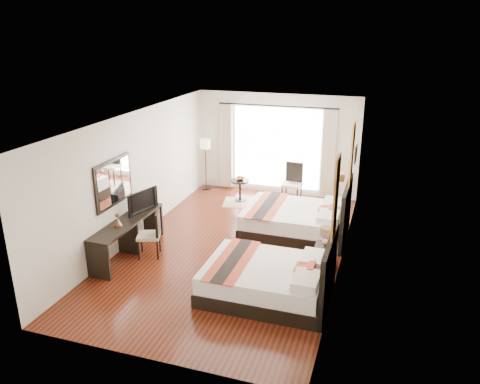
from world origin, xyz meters
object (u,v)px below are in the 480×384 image
(console_desk, at_px, (128,237))
(desk_chair, at_px, (150,242))
(side_table, at_px, (240,191))
(nightstand, at_px, (325,258))
(window_chair, at_px, (292,191))
(television, at_px, (140,200))
(floor_lamp, at_px, (205,147))
(fruit_bowl, at_px, (240,179))
(table_lamp, at_px, (326,233))
(bed_near, at_px, (271,279))
(vase, at_px, (325,247))
(bed_far, at_px, (298,220))

(console_desk, height_order, desk_chair, desk_chair)
(console_desk, distance_m, side_table, 3.90)
(nightstand, bearing_deg, window_chair, 111.87)
(television, bearing_deg, console_desk, -165.82)
(floor_lamp, xyz_separation_m, fruit_bowl, (1.24, -0.63, -0.63))
(nightstand, xyz_separation_m, console_desk, (-3.98, -0.58, 0.13))
(side_table, bearing_deg, table_lamp, -48.26)
(nightstand, relative_size, console_desk, 0.24)
(desk_chair, height_order, window_chair, window_chair)
(table_lamp, height_order, side_table, table_lamp)
(bed_near, xyz_separation_m, side_table, (-1.97, 4.34, -0.03))
(desk_chair, bearing_deg, bed_near, 145.36)
(vase, xyz_separation_m, floor_lamp, (-3.99, 3.95, 0.68))
(bed_near, xyz_separation_m, television, (-3.18, 1.18, 0.67))
(table_lamp, xyz_separation_m, floor_lamp, (-3.96, 3.68, 0.50))
(vase, bearing_deg, floor_lamp, 135.31)
(television, bearing_deg, side_table, -4.77)
(bed_far, relative_size, fruit_bowl, 9.63)
(console_desk, bearing_deg, bed_far, 33.61)
(fruit_bowl, xyz_separation_m, window_chair, (1.36, 0.34, -0.29))
(television, height_order, fruit_bowl, television)
(console_desk, distance_m, fruit_bowl, 3.91)
(bed_near, bearing_deg, television, 159.58)
(television, distance_m, fruit_bowl, 3.40)
(television, relative_size, fruit_bowl, 3.48)
(table_lamp, xyz_separation_m, desk_chair, (-3.49, -0.58, -0.45))
(fruit_bowl, height_order, window_chair, window_chair)
(window_chair, bearing_deg, bed_far, 18.93)
(nightstand, bearing_deg, floor_lamp, 136.74)
(nightstand, relative_size, television, 0.62)
(table_lamp, height_order, window_chair, window_chair)
(side_table, xyz_separation_m, fruit_bowl, (-0.00, 0.01, 0.32))
(console_desk, xyz_separation_m, fruit_bowl, (1.23, 3.71, 0.24))
(table_lamp, bearing_deg, fruit_bowl, 131.71)
(television, xyz_separation_m, floor_lamp, (-0.03, 3.78, 0.25))
(window_chair, bearing_deg, console_desk, -29.63)
(nightstand, bearing_deg, desk_chair, -171.71)
(television, xyz_separation_m, window_chair, (2.57, 3.50, -0.67))
(television, bearing_deg, desk_chair, -120.90)
(table_lamp, height_order, television, television)
(bed_near, distance_m, fruit_bowl, 4.78)
(floor_lamp, height_order, window_chair, floor_lamp)
(nightstand, height_order, floor_lamp, floor_lamp)
(window_chair, bearing_deg, nightstand, 24.80)
(floor_lamp, bearing_deg, vase, -44.69)
(table_lamp, distance_m, window_chair, 3.69)
(desk_chair, xyz_separation_m, floor_lamp, (-0.48, 4.27, 0.95))
(bed_far, bearing_deg, nightstand, -61.20)
(desk_chair, bearing_deg, console_desk, -12.07)
(table_lamp, xyz_separation_m, television, (-3.93, -0.10, 0.24))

